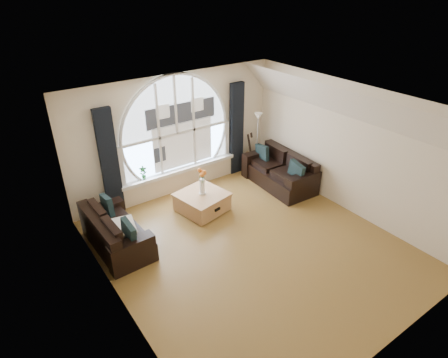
% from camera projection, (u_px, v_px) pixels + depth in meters
% --- Properties ---
extents(ground, '(5.00, 5.50, 0.01)m').
position_uv_depth(ground, '(252.00, 247.00, 7.15)').
color(ground, brown).
rests_on(ground, ground).
extents(ceiling, '(5.00, 5.50, 0.01)m').
position_uv_depth(ceiling, '(258.00, 108.00, 5.85)').
color(ceiling, silver).
rests_on(ceiling, ground).
extents(wall_back, '(5.00, 0.01, 2.70)m').
position_uv_depth(wall_back, '(176.00, 135.00, 8.47)').
color(wall_back, beige).
rests_on(wall_back, ground).
extents(wall_front, '(5.00, 0.01, 2.70)m').
position_uv_depth(wall_front, '(401.00, 277.00, 4.53)').
color(wall_front, beige).
rests_on(wall_front, ground).
extents(wall_left, '(0.01, 5.50, 2.70)m').
position_uv_depth(wall_left, '(114.00, 236.00, 5.23)').
color(wall_left, beige).
rests_on(wall_left, ground).
extents(wall_right, '(0.01, 5.50, 2.70)m').
position_uv_depth(wall_right, '(349.00, 149.00, 7.77)').
color(wall_right, beige).
rests_on(wall_right, ground).
extents(attic_slope, '(0.92, 5.50, 0.72)m').
position_uv_depth(attic_slope, '(347.00, 104.00, 7.14)').
color(attic_slope, silver).
rests_on(attic_slope, ground).
extents(arched_window, '(2.60, 0.06, 2.15)m').
position_uv_depth(arched_window, '(176.00, 123.00, 8.32)').
color(arched_window, silver).
rests_on(arched_window, wall_back).
extents(window_sill, '(2.90, 0.22, 0.08)m').
position_uv_depth(window_sill, '(180.00, 170.00, 8.80)').
color(window_sill, white).
rests_on(window_sill, wall_back).
extents(window_frame, '(2.76, 0.08, 2.15)m').
position_uv_depth(window_frame, '(176.00, 124.00, 8.29)').
color(window_frame, white).
rests_on(window_frame, wall_back).
extents(neighbor_house, '(1.70, 0.02, 1.50)m').
position_uv_depth(neighbor_house, '(182.00, 127.00, 8.44)').
color(neighbor_house, silver).
rests_on(neighbor_house, wall_back).
extents(curtain_left, '(0.35, 0.12, 2.30)m').
position_uv_depth(curtain_left, '(109.00, 163.00, 7.67)').
color(curtain_left, black).
rests_on(curtain_left, ground).
extents(curtain_right, '(0.35, 0.12, 2.30)m').
position_uv_depth(curtain_right, '(236.00, 129.00, 9.29)').
color(curtain_right, black).
rests_on(curtain_right, ground).
extents(sofa_left, '(0.87, 1.65, 0.72)m').
position_uv_depth(sofa_left, '(116.00, 229.00, 6.98)').
color(sofa_left, black).
rests_on(sofa_left, ground).
extents(sofa_right, '(0.98, 1.81, 0.78)m').
position_uv_depth(sofa_right, '(279.00, 170.00, 9.03)').
color(sofa_right, black).
rests_on(sofa_right, ground).
extents(coffee_chest, '(1.09, 1.09, 0.45)m').
position_uv_depth(coffee_chest, '(202.00, 201.00, 8.13)').
color(coffee_chest, '#AD7A4A').
rests_on(coffee_chest, ground).
extents(throw_blanket, '(0.65, 0.65, 0.10)m').
position_uv_depth(throw_blanket, '(119.00, 229.00, 6.81)').
color(throw_blanket, silver).
rests_on(throw_blanket, sofa_left).
extents(vase_flowers, '(0.24, 0.24, 0.70)m').
position_uv_depth(vase_flowers, '(202.00, 177.00, 7.86)').
color(vase_flowers, white).
rests_on(vase_flowers, coffee_chest).
extents(floor_lamp, '(0.24, 0.24, 1.60)m').
position_uv_depth(floor_lamp, '(257.00, 144.00, 9.39)').
color(floor_lamp, '#B2B2B2').
rests_on(floor_lamp, ground).
extents(guitar, '(0.42, 0.34, 1.06)m').
position_uv_depth(guitar, '(248.00, 151.00, 9.67)').
color(guitar, brown).
rests_on(guitar, ground).
extents(potted_plant, '(0.19, 0.15, 0.31)m').
position_uv_depth(potted_plant, '(143.00, 173.00, 8.25)').
color(potted_plant, '#1E6023').
rests_on(potted_plant, window_sill).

